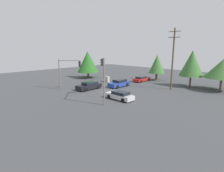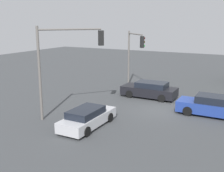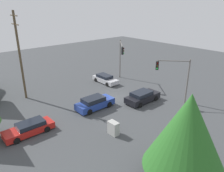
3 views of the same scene
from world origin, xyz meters
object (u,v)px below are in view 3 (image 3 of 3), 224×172
sedan_silver (105,79)px  traffic_signal_cross (175,73)px  sedan_blue (95,103)px  traffic_signal_main (121,54)px  electrical_cabinet (113,128)px  sedan_red (29,128)px  sedan_dark (142,97)px

sedan_silver → traffic_signal_cross: (-11.16, -1.73, 3.29)m
traffic_signal_cross → sedan_blue: bearing=15.7°
traffic_signal_main → electrical_cabinet: 15.71m
sedan_red → electrical_cabinet: electrical_cabinet is taller
sedan_red → electrical_cabinet: (-5.41, -6.03, 0.07)m
sedan_blue → traffic_signal_cross: 10.31m
sedan_red → traffic_signal_cross: 17.42m
sedan_blue → electrical_cabinet: size_ratio=3.56×
traffic_signal_cross → sedan_dark: bearing=3.0°
sedan_blue → electrical_cabinet: bearing=-19.5°
sedan_silver → traffic_signal_main: bearing=156.4°
sedan_dark → electrical_cabinet: 8.25m
sedan_dark → traffic_signal_cross: bearing=46.0°
sedan_silver → traffic_signal_main: (-1.04, -2.37, 3.77)m
sedan_dark → traffic_signal_main: size_ratio=0.76×
sedan_dark → electrical_cabinet: bearing=-68.2°
sedan_blue → traffic_signal_cross: size_ratio=0.84×
sedan_silver → electrical_cabinet: (-11.63, 8.62, 0.05)m
sedan_blue → sedan_dark: sedan_blue is taller
traffic_signal_main → traffic_signal_cross: traffic_signal_main is taller
traffic_signal_main → electrical_cabinet: bearing=-6.6°
sedan_red → traffic_signal_cross: (-4.94, -16.38, 3.31)m
sedan_silver → sedan_dark: (-8.56, 0.96, 0.08)m
sedan_silver → traffic_signal_cross: size_ratio=0.80×
sedan_red → traffic_signal_cross: bearing=-106.8°
sedan_blue → sedan_dark: (-2.49, -5.69, -0.02)m
sedan_silver → sedan_blue: (-6.07, 6.65, 0.10)m
traffic_signal_cross → sedan_red: bearing=30.2°
electrical_cabinet → sedan_blue: bearing=-19.5°
sedan_dark → traffic_signal_cross: traffic_signal_cross is taller
sedan_dark → sedan_red: sedan_dark is taller
sedan_blue → sedan_silver: bearing=132.4°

